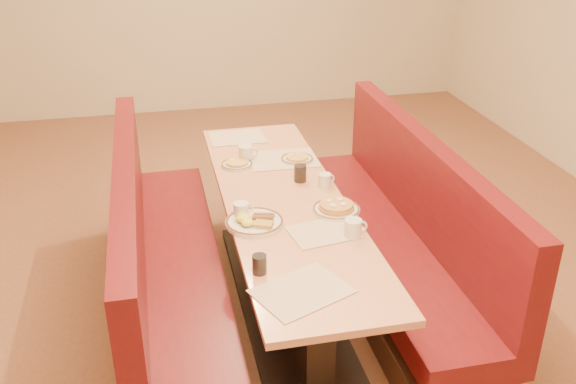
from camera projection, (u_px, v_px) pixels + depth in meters
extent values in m
plane|color=#9E6647|center=(284.00, 304.00, 4.10)|extent=(8.00, 8.00, 0.00)
cube|color=black|center=(284.00, 300.00, 4.08)|extent=(0.55, 1.88, 0.06)
cube|color=black|center=(284.00, 257.00, 3.94)|extent=(0.15, 1.75, 0.71)
cube|color=#E88E6B|center=(284.00, 203.00, 3.78)|extent=(0.70, 2.50, 0.04)
cube|color=#4C3326|center=(177.00, 305.00, 3.92)|extent=(0.55, 2.50, 0.20)
cube|color=#611210|center=(173.00, 268.00, 3.80)|extent=(0.55, 2.50, 0.16)
cube|color=#611210|center=(129.00, 215.00, 3.59)|extent=(0.12, 2.50, 0.60)
cube|color=#4C3326|center=(385.00, 278.00, 4.19)|extent=(0.55, 2.50, 0.20)
cube|color=#611210|center=(388.00, 243.00, 4.07)|extent=(0.55, 2.50, 0.16)
cube|color=#611210|center=(425.00, 186.00, 3.94)|extent=(0.12, 2.50, 0.60)
cube|color=beige|center=(302.00, 291.00, 2.93)|extent=(0.50, 0.45, 0.00)
cube|color=beige|center=(323.00, 232.00, 3.42)|extent=(0.39, 0.31, 0.00)
cube|color=beige|center=(237.00, 137.00, 4.66)|extent=(0.39, 0.30, 0.00)
cube|color=beige|center=(283.00, 159.00, 4.30)|extent=(0.46, 0.35, 0.00)
cylinder|color=silver|center=(336.00, 210.00, 3.63)|extent=(0.27, 0.27, 0.02)
torus|color=brown|center=(336.00, 209.00, 3.63)|extent=(0.27, 0.27, 0.01)
cylinder|color=#D6984D|center=(336.00, 207.00, 3.63)|extent=(0.20, 0.20, 0.02)
cylinder|color=#D6984D|center=(336.00, 204.00, 3.62)|extent=(0.19, 0.19, 0.02)
cylinder|color=beige|center=(340.00, 199.00, 3.65)|extent=(0.03, 0.03, 0.01)
cylinder|color=beige|center=(330.00, 201.00, 3.63)|extent=(0.03, 0.03, 0.01)
cylinder|color=beige|center=(333.00, 206.00, 3.58)|extent=(0.03, 0.03, 0.01)
cylinder|color=beige|center=(343.00, 204.00, 3.59)|extent=(0.03, 0.03, 0.01)
cylinder|color=silver|center=(255.00, 222.00, 3.50)|extent=(0.32, 0.32, 0.02)
torus|color=brown|center=(255.00, 221.00, 3.49)|extent=(0.32, 0.32, 0.01)
ellipsoid|color=#FFED41|center=(243.00, 218.00, 3.47)|extent=(0.08, 0.08, 0.04)
ellipsoid|color=#FFED41|center=(247.00, 223.00, 3.43)|extent=(0.07, 0.07, 0.04)
ellipsoid|color=#FFED41|center=(242.00, 215.00, 3.52)|extent=(0.06, 0.06, 0.04)
cylinder|color=brown|center=(263.00, 218.00, 3.50)|extent=(0.12, 0.05, 0.03)
cylinder|color=brown|center=(264.00, 215.00, 3.53)|extent=(0.12, 0.05, 0.03)
cube|color=gold|center=(264.00, 224.00, 3.44)|extent=(0.12, 0.10, 0.02)
cylinder|color=silver|center=(297.00, 159.00, 4.29)|extent=(0.22, 0.22, 0.02)
torus|color=brown|center=(297.00, 158.00, 4.28)|extent=(0.21, 0.21, 0.01)
cylinder|color=#E8A452|center=(297.00, 157.00, 4.28)|extent=(0.15, 0.15, 0.02)
ellipsoid|color=#FFED41|center=(293.00, 155.00, 4.29)|extent=(0.05, 0.05, 0.02)
cylinder|color=silver|center=(237.00, 165.00, 4.21)|extent=(0.21, 0.21, 0.02)
torus|color=brown|center=(237.00, 164.00, 4.20)|extent=(0.20, 0.20, 0.01)
cylinder|color=#E8A452|center=(237.00, 162.00, 4.20)|extent=(0.15, 0.15, 0.02)
ellipsoid|color=#FFED41|center=(233.00, 161.00, 4.21)|extent=(0.04, 0.04, 0.02)
cylinder|color=silver|center=(353.00, 228.00, 3.36)|extent=(0.09, 0.09, 0.10)
torus|color=silver|center=(361.00, 227.00, 3.38)|extent=(0.07, 0.02, 0.07)
cylinder|color=black|center=(353.00, 221.00, 3.34)|extent=(0.08, 0.08, 0.01)
cylinder|color=silver|center=(241.00, 210.00, 3.55)|extent=(0.08, 0.08, 0.09)
torus|color=silver|center=(248.00, 208.00, 3.57)|extent=(0.06, 0.03, 0.06)
cylinder|color=black|center=(241.00, 204.00, 3.53)|extent=(0.07, 0.07, 0.01)
cylinder|color=silver|center=(325.00, 180.00, 3.91)|extent=(0.08, 0.08, 0.08)
torus|color=silver|center=(331.00, 179.00, 3.93)|extent=(0.06, 0.03, 0.06)
cylinder|color=black|center=(325.00, 175.00, 3.89)|extent=(0.07, 0.07, 0.01)
cylinder|color=silver|center=(246.00, 153.00, 4.28)|extent=(0.09, 0.09, 0.10)
torus|color=silver|center=(253.00, 152.00, 4.29)|extent=(0.07, 0.02, 0.07)
cylinder|color=black|center=(246.00, 147.00, 4.26)|extent=(0.08, 0.08, 0.01)
cylinder|color=black|center=(259.00, 264.00, 3.05)|extent=(0.07, 0.07, 0.09)
cylinder|color=silver|center=(259.00, 264.00, 3.05)|extent=(0.07, 0.07, 0.10)
cylinder|color=black|center=(300.00, 173.00, 3.98)|extent=(0.07, 0.07, 0.10)
cylinder|color=silver|center=(300.00, 173.00, 3.98)|extent=(0.08, 0.08, 0.11)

